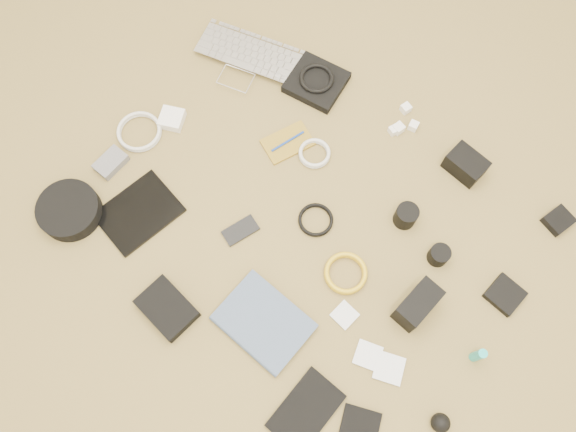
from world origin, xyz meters
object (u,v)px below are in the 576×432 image
Objects in this scene: phone at (240,230)px; tablet at (139,213)px; paperback at (242,348)px; dslr_camera at (466,165)px; headphone_case at (69,210)px; laptop at (244,65)px.

tablet is at bearing -133.05° from phone.
tablet is 0.52m from paperback.
dslr_camera reaches higher than headphone_case.
laptop is at bearing 41.64° from paperback.
paperback is (0.22, -0.27, 0.01)m from phone.
laptop is 0.61m from tablet.
phone is at bearing -119.20° from dslr_camera.
laptop is 3.06× the size of dslr_camera.
tablet is 1.23× the size of headphone_case.
phone is 0.57× the size of headphone_case.
laptop is 0.74m from headphone_case.
headphone_case is at bearing -128.88° from phone.
dslr_camera is at bearing -10.32° from paperback.
laptop is at bearing 82.30° from headphone_case.
tablet is (0.07, -0.61, -0.01)m from laptop.
paperback is (-0.22, -0.85, -0.02)m from dslr_camera.
headphone_case is (-0.10, -0.73, 0.01)m from laptop.
headphone_case is at bearing -111.35° from laptop.
dslr_camera is (0.79, 0.11, 0.02)m from laptop.
dslr_camera is 0.47× the size of paperback.
dslr_camera reaches higher than paperback.
paperback is at bearing -2.45° from tablet.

